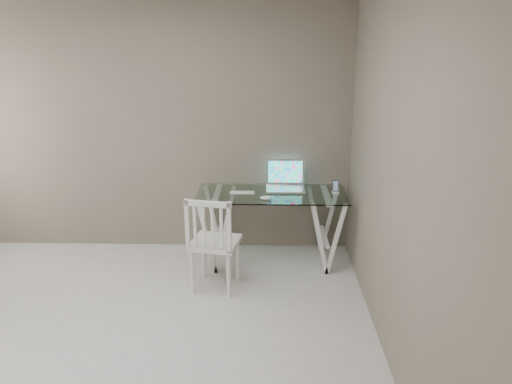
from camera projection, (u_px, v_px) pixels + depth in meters
The scene contains 7 objects.
room at pixel (72, 130), 3.01m from camera, with size 4.50×4.52×2.71m.
desk at pixel (271, 227), 5.13m from camera, with size 1.50×0.70×0.75m.
chair at pixel (212, 240), 4.48m from camera, with size 0.49×0.49×0.92m.
laptop at pixel (285, 182), 5.17m from camera, with size 0.40×0.33×0.28m.
keyboard at pixel (242, 193), 5.02m from camera, with size 0.26×0.11×0.01m, color silver.
mouse at pixel (266, 198), 4.81m from camera, with size 0.12×0.07×0.04m, color white.
phone_dock at pixel (335, 189), 5.02m from camera, with size 0.07×0.07×0.13m.
Camera 1 is at (1.13, -2.94, 2.26)m, focal length 35.00 mm.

